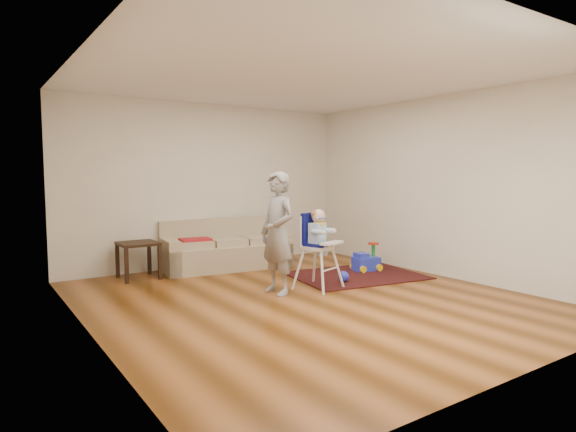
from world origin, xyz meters
TOP-DOWN VIEW (x-y plane):
  - ground at (0.00, 0.00)m, footprint 5.50×5.50m
  - room_envelope at (0.00, 0.53)m, footprint 5.04×5.52m
  - sofa at (0.07, 2.30)m, footprint 2.13×1.09m
  - side_table at (-1.35, 2.33)m, footprint 0.54×0.54m
  - area_rug at (1.43, 0.67)m, footprint 2.08×1.69m
  - ride_on_toy at (1.79, 0.83)m, footprint 0.44×0.34m
  - toy_ball at (0.96, 0.41)m, footprint 0.15×0.15m
  - high_chair at (0.45, 0.34)m, footprint 0.63×0.63m
  - adult at (-0.14, 0.43)m, footprint 0.43×0.60m

SIDE VIEW (x-z plane):
  - ground at x=0.00m, z-range 0.00..0.00m
  - area_rug at x=1.43m, z-range 0.00..0.02m
  - toy_ball at x=0.96m, z-range 0.02..0.17m
  - ride_on_toy at x=1.79m, z-range 0.02..0.46m
  - side_table at x=-1.35m, z-range 0.00..0.54m
  - sofa at x=0.07m, z-range 0.00..0.79m
  - high_chair at x=0.45m, z-range -0.02..1.06m
  - adult at x=-0.14m, z-range 0.00..1.57m
  - room_envelope at x=0.00m, z-range 0.52..3.24m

